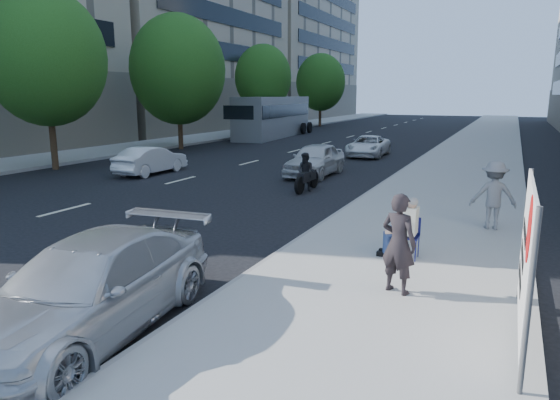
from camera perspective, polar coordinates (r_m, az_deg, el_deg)
The scene contains 18 objects.
ground at distance 11.17m, azimuth -8.31°, elevation -6.44°, with size 160.00×160.00×0.00m, color black.
near_sidewalk at distance 29.10m, azimuth 21.07°, elevation 4.42°, with size 5.00×120.00×0.15m, color #A2A098.
far_sidewalk at distance 36.81m, azimuth -13.27°, elevation 6.33°, with size 4.50×120.00×0.15m, color #A2A098.
far_bldg_north at distance 80.09m, azimuth -2.11°, elevation 19.52°, with size 22.00×28.00×28.00m, color tan.
tree_far_b at distance 25.86m, azimuth -25.24°, elevation 14.49°, with size 5.40×5.40×8.24m.
tree_far_c at distance 33.24m, azimuth -11.59°, elevation 14.37°, with size 6.00×6.00×8.47m.
tree_far_d at distance 43.51m, azimuth -1.94°, elevation 13.81°, with size 4.80×4.80×7.65m.
tree_far_e at distance 56.36m, azimuth 4.66°, elevation 13.25°, with size 5.40×5.40×7.89m.
seated_protester at distance 10.68m, azimuth 14.02°, elevation -2.66°, with size 0.83×1.12×1.31m.
jogger at distance 13.67m, azimuth 23.22°, elevation 0.52°, with size 1.12×0.64×1.74m, color gray.
pedestrian_woman at distance 8.75m, azimuth 13.41°, elevation -4.85°, with size 0.64×0.42×1.75m, color black.
protest_banner at distance 7.60m, azimuth 26.32°, elevation -5.37°, with size 0.08×3.06×2.20m.
parked_sedan at distance 8.00m, azimuth -20.92°, elevation -9.37°, with size 1.97×4.84×1.40m, color #ADB0B5.
white_sedan_near at distance 21.92m, azimuth 4.04°, elevation 4.64°, with size 1.68×4.17×1.42m, color silver.
white_sedan_mid at distance 23.17m, azimuth -14.54°, elevation 4.43°, with size 1.30×3.72×1.23m, color silver.
white_sedan_far at distance 29.31m, azimuth 10.05°, elevation 6.10°, with size 1.95×4.24×1.18m, color white.
motorcycle at distance 18.34m, azimuth 3.01°, elevation 2.98°, with size 0.71×2.04×1.42m.
bus at distance 42.38m, azimuth -0.70°, elevation 9.47°, with size 3.67×12.25×3.30m.
Camera 1 is at (5.86, -8.84, 3.51)m, focal length 32.00 mm.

